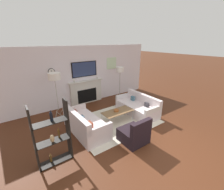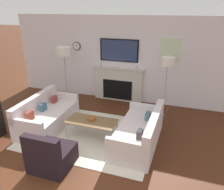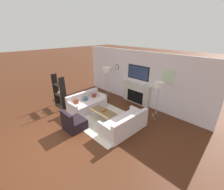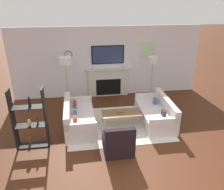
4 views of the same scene
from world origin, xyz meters
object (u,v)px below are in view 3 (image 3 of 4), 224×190
decorative_bowl (103,110)px  floor_lamp_left (107,70)px  armchair (74,123)px  coffee_table (103,112)px  shelf_unit (60,92)px  couch_right (125,125)px  couch_left (87,104)px  floor_lamp_right (159,85)px

decorative_bowl → floor_lamp_left: bearing=133.5°
armchair → coffee_table: size_ratio=0.70×
armchair → coffee_table: bearing=75.5°
floor_lamp_left → coffee_table: bearing=-46.8°
shelf_unit → floor_lamp_left: bearing=70.9°
armchair → decorative_bowl: (0.29, 1.28, 0.20)m
couch_right → floor_lamp_left: size_ratio=1.05×
couch_left → floor_lamp_right: 3.47m
floor_lamp_left → shelf_unit: floor_lamp_left is taller
couch_left → couch_right: couch_left is taller
couch_left → coffee_table: couch_left is taller
armchair → floor_lamp_right: floor_lamp_right is taller
couch_right → shelf_unit: (-3.62, -0.75, 0.49)m
couch_left → floor_lamp_right: size_ratio=1.08×
decorative_bowl → armchair: bearing=-102.8°
coffee_table → decorative_bowl: bearing=119.8°
couch_left → couch_right: (2.43, 0.00, -0.02)m
couch_right → couch_left: bearing=-180.0°
couch_left → decorative_bowl: bearing=-2.3°
couch_right → floor_lamp_left: 3.51m
armchair → floor_lamp_left: floor_lamp_left is taller
armchair → decorative_bowl: bearing=77.2°
coffee_table → couch_right: bearing=4.9°
shelf_unit → armchair: bearing=-14.9°
couch_left → shelf_unit: (-1.19, -0.75, 0.47)m
couch_left → couch_right: 2.43m
shelf_unit → decorative_bowl: bearing=16.0°
decorative_bowl → floor_lamp_right: size_ratio=0.12×
armchair → floor_lamp_right: size_ratio=0.49×
shelf_unit → coffee_table: bearing=14.8°
shelf_unit → couch_right: bearing=11.8°
decorative_bowl → floor_lamp_right: bearing=48.6°
floor_lamp_right → shelf_unit: (-3.97, -2.41, -0.77)m
couch_left → coffee_table: (1.30, -0.10, 0.12)m
armchair → shelf_unit: shelf_unit is taller
coffee_table → floor_lamp_right: (1.48, 1.76, 1.12)m
floor_lamp_left → shelf_unit: (-0.84, -2.41, -0.87)m
couch_right → shelf_unit: 3.73m
decorative_bowl → floor_lamp_right: 2.52m
decorative_bowl → shelf_unit: 2.57m
decorative_bowl → floor_lamp_left: size_ratio=0.11×
coffee_table → decorative_bowl: decorative_bowl is taller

